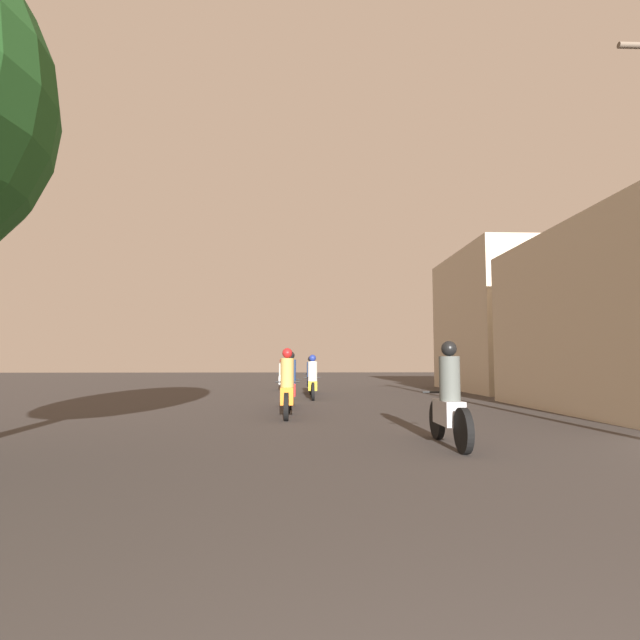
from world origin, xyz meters
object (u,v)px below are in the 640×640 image
object	(u,v)px
motorcycle_red	(290,385)
building_right_near	(637,321)
motorcycle_silver	(449,404)
motorcycle_orange	(287,390)
building_right_far	(518,322)
motorcycle_white	(282,377)
motorcycle_blue	(311,379)
motorcycle_yellow	(312,381)

from	to	relation	value
motorcycle_red	building_right_near	size ratio (longest dim) A/B	0.28
motorcycle_silver	building_right_near	bearing A→B (deg)	28.39
motorcycle_orange	building_right_far	world-z (taller)	building_right_far
motorcycle_orange	motorcycle_white	xyz separation A→B (m)	(-0.51, 11.03, -0.06)
motorcycle_orange	building_right_near	distance (m)	9.38
motorcycle_red	motorcycle_blue	bearing A→B (deg)	86.03
building_right_near	motorcycle_white	bearing A→B (deg)	133.51
motorcycle_blue	building_right_near	bearing A→B (deg)	-41.51
motorcycle_orange	motorcycle_yellow	size ratio (longest dim) A/B	1.02
motorcycle_red	building_right_far	size ratio (longest dim) A/B	0.28
motorcycle_silver	motorcycle_blue	bearing A→B (deg)	89.75
motorcycle_red	building_right_near	world-z (taller)	building_right_near
building_right_near	building_right_far	bearing A→B (deg)	83.80
motorcycle_blue	building_right_far	xyz separation A→B (m)	(9.47, 1.76, 2.50)
motorcycle_blue	building_right_near	distance (m)	11.58
motorcycle_silver	motorcycle_white	bearing A→B (deg)	92.96
motorcycle_white	building_right_near	world-z (taller)	building_right_near
motorcycle_red	motorcycle_yellow	xyz separation A→B (m)	(0.71, 3.15, -0.03)
motorcycle_red	building_right_far	bearing A→B (deg)	40.14
motorcycle_orange	building_right_far	bearing A→B (deg)	40.45
motorcycle_orange	motorcycle_blue	size ratio (longest dim) A/B	1.00
motorcycle_silver	building_right_near	size ratio (longest dim) A/B	0.27
motorcycle_silver	motorcycle_red	size ratio (longest dim) A/B	0.96
motorcycle_silver	building_right_far	bearing A→B (deg)	53.57
motorcycle_red	motorcycle_yellow	distance (m)	3.23
motorcycle_white	building_right_near	distance (m)	14.19
motorcycle_silver	motorcycle_blue	world-z (taller)	motorcycle_silver
motorcycle_orange	motorcycle_yellow	xyz separation A→B (m)	(0.74, 5.68, -0.03)
motorcycle_red	building_right_far	xyz separation A→B (m)	(10.18, 7.78, 2.47)
motorcycle_white	building_right_far	distance (m)	11.04
motorcycle_yellow	motorcycle_white	bearing A→B (deg)	100.58
motorcycle_white	motorcycle_orange	bearing A→B (deg)	-96.24
motorcycle_orange	motorcycle_white	world-z (taller)	motorcycle_orange
motorcycle_blue	motorcycle_white	bearing A→B (deg)	117.66
motorcycle_silver	motorcycle_red	xyz separation A→B (m)	(-2.61, 6.66, -0.00)
motorcycle_silver	motorcycle_orange	world-z (taller)	motorcycle_silver
motorcycle_red	motorcycle_white	xyz separation A→B (m)	(-0.54, 8.50, -0.05)
motorcycle_red	building_right_far	world-z (taller)	building_right_far
motorcycle_silver	building_right_near	distance (m)	8.39
motorcycle_orange	motorcycle_blue	world-z (taller)	motorcycle_orange
motorcycle_silver	motorcycle_blue	xyz separation A→B (m)	(-1.90, 12.69, -0.04)
motorcycle_yellow	building_right_near	xyz separation A→B (m)	(8.44, -4.86, 1.76)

